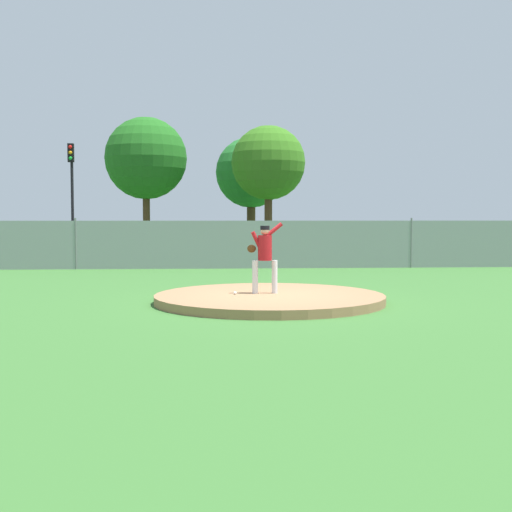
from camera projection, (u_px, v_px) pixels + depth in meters
The scene contains 15 objects.
ground_plane at pixel (253, 278), 20.86m from camera, with size 80.00×80.00×0.00m, color #386B2D.
asphalt_strip at pixel (241, 261), 29.33m from camera, with size 44.00×7.00×0.01m, color #2B2B2D.
pitchers_mound at pixel (269, 298), 14.88m from camera, with size 5.18×5.18×0.19m, color #99704C.
pitcher_youth at pixel (264, 252), 15.01m from camera, with size 0.81×0.32×1.62m.
baseball at pixel (235, 293), 14.82m from camera, with size 0.07×0.07×0.07m, color white.
chainlink_fence at pixel (246, 245), 24.80m from camera, with size 31.60×0.07×1.90m.
parked_car_navy at pixel (349, 242), 29.65m from camera, with size 1.89×4.17×1.71m.
parked_car_charcoal at pixel (458, 243), 29.80m from camera, with size 1.81×4.24×1.61m.
parked_car_burgundy at pixel (15, 243), 28.88m from camera, with size 2.14×4.32×1.71m.
parked_car_teal at pixel (273, 243), 29.19m from camera, with size 1.92×4.06×1.70m.
traffic_cone_orange at pixel (103, 252), 31.30m from camera, with size 0.40×0.40×0.55m.
traffic_light_near at pixel (72, 181), 32.32m from camera, with size 0.28×0.46×5.50m.
tree_tall_centre at pixel (146, 159), 36.99m from camera, with size 4.58×4.58×7.51m.
tree_broad_right at pixel (251, 173), 39.49m from camera, with size 4.22×4.22×6.71m.
tree_slender_far at pixel (268, 163), 36.03m from camera, with size 4.04×4.04×6.91m.
Camera 1 is at (-1.29, -14.75, 1.93)m, focal length 46.41 mm.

